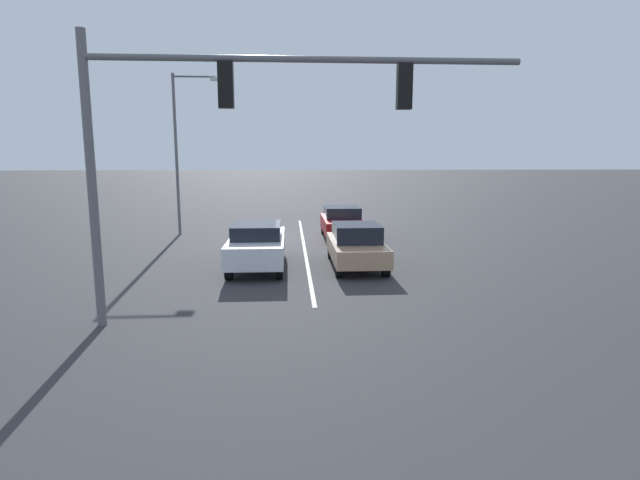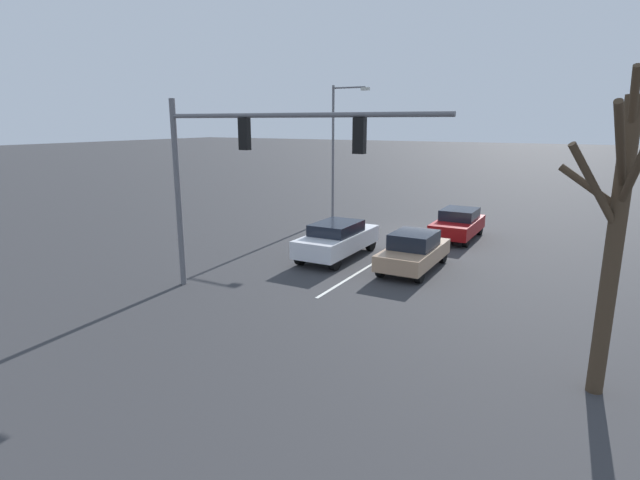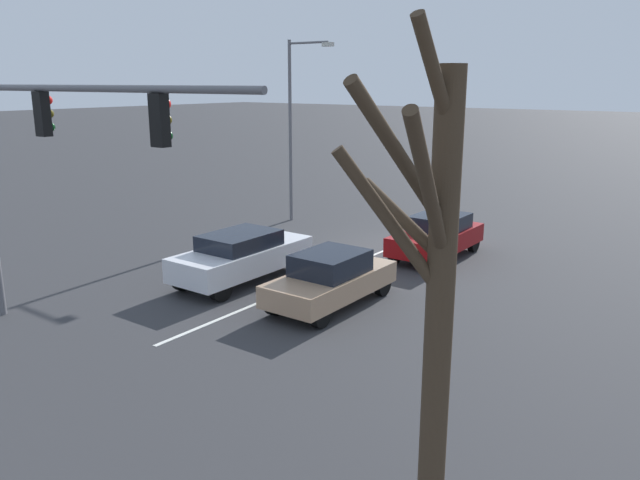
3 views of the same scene
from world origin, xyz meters
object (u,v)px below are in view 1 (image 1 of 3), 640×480
at_px(car_tan_leftlane_front, 356,245).
at_px(car_maroon_leftlane_second, 342,222).
at_px(car_white_midlane_front, 257,244).
at_px(street_lamp_right_shoulder, 181,142).
at_px(traffic_signal_gantry, 221,119).

bearing_deg(car_tan_leftlane_front, car_maroon_leftlane_second, -91.63).
bearing_deg(car_white_midlane_front, street_lamp_right_shoulder, -62.50).
distance_m(car_white_midlane_front, street_lamp_right_shoulder, 9.33).
xyz_separation_m(car_white_midlane_front, street_lamp_right_shoulder, (3.97, -7.62, 3.62)).
distance_m(car_tan_leftlane_front, street_lamp_right_shoulder, 11.30).
height_order(car_tan_leftlane_front, car_maroon_leftlane_second, car_tan_leftlane_front).
xyz_separation_m(car_tan_leftlane_front, street_lamp_right_shoulder, (7.35, -7.75, 3.68)).
relative_size(car_white_midlane_front, traffic_signal_gantry, 0.50).
xyz_separation_m(car_white_midlane_front, car_maroon_leftlane_second, (-3.55, -5.96, -0.06)).
xyz_separation_m(car_tan_leftlane_front, traffic_signal_gantry, (3.73, 5.65, 3.79)).
bearing_deg(traffic_signal_gantry, street_lamp_right_shoulder, -74.88).
bearing_deg(car_tan_leftlane_front, traffic_signal_gantry, 56.61).
height_order(car_tan_leftlane_front, street_lamp_right_shoulder, street_lamp_right_shoulder).
relative_size(car_tan_leftlane_front, car_maroon_leftlane_second, 1.01).
relative_size(car_tan_leftlane_front, street_lamp_right_shoulder, 0.54).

